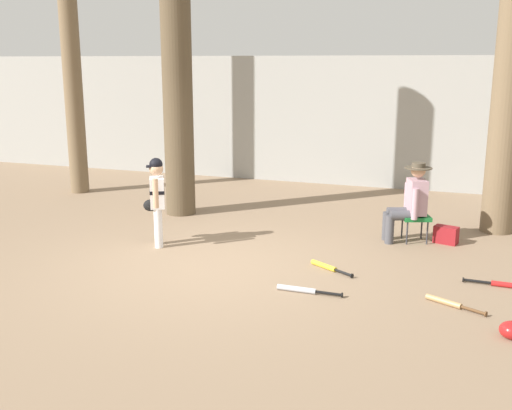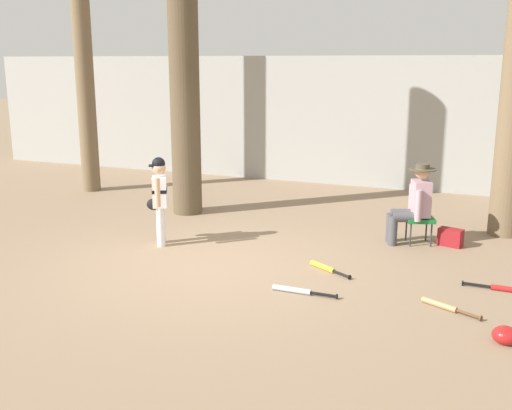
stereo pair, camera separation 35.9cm
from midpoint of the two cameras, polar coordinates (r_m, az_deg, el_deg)
The scene contains 13 objects.
ground_plane at distance 8.06m, azimuth -3.05°, elevation -5.80°, with size 60.00×60.00×0.00m, color #897056.
concrete_back_wall at distance 13.46m, azimuth 8.13°, elevation 7.88°, with size 18.00×0.36×2.76m, color #9E9E99.
tree_near_player at distance 10.59m, azimuth -5.79°, elevation 12.15°, with size 0.75×0.75×5.60m.
young_ballplayer at distance 8.90m, azimuth -7.97°, elevation 0.92°, with size 0.49×0.53×1.31m.
folding_stool at distance 9.30m, azimuth 16.21°, elevation -1.36°, with size 0.51×0.51×0.41m.
seated_spectator at distance 9.21m, azimuth 15.72°, elevation 0.30°, with size 0.67×0.54×1.20m.
handbag_beside_stool at distance 9.38m, azimuth 18.90°, elevation -2.90°, with size 0.34×0.18×0.26m, color maroon.
tree_far_left at distance 12.88m, azimuth -15.10°, elevation 12.31°, with size 0.55×0.55×5.56m.
bat_red_barrel at distance 7.85m, azimuth 23.81°, elevation -7.27°, with size 0.82×0.09×0.07m.
bat_yellow_trainer at distance 7.97m, azimuth 7.86°, elevation -5.89°, with size 0.64×0.42×0.07m.
bat_aluminum_silver at distance 7.18m, azimuth 5.30°, elevation -8.03°, with size 0.79×0.07×0.07m.
bat_wood_tan at distance 7.08m, azimuth 18.69°, elevation -9.02°, with size 0.66×0.37×0.07m.
batting_helmet_red at distance 6.49m, azimuth 24.00°, elevation -11.19°, with size 0.31×0.24×0.18m.
Camera 2 is at (3.43, -6.81, 2.65)m, focal length 42.46 mm.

